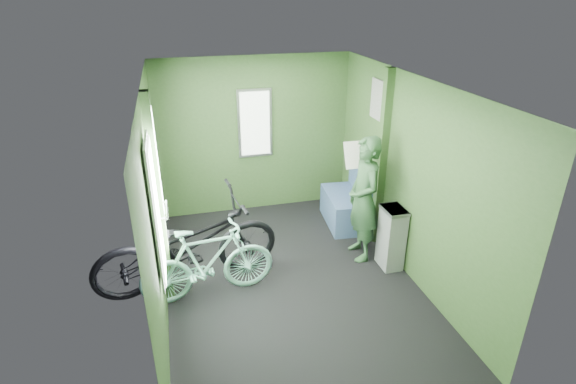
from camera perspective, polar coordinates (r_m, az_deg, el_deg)
The scene contains 6 objects.
room at distance 4.71m, azimuth -0.25°, elevation 3.37°, with size 4.00×4.02×2.31m.
bicycle_black at distance 5.41m, azimuth -12.04°, elevation -11.53°, with size 0.73×2.10×1.10m, color black.
bicycle_mint at distance 5.22m, azimuth -9.79°, elevation -12.82°, with size 0.41×1.47×0.88m, color #87D7BF.
passenger at distance 5.52m, azimuth 9.58°, elevation -0.89°, with size 0.40×0.68×1.58m.
waste_box at distance 5.57m, azimuth 12.99°, elevation -5.67°, with size 0.23×0.32×0.79m, color gray.
bench_seat at distance 6.51m, azimuth 7.39°, elevation -1.66°, with size 0.58×0.94×0.95m.
Camera 1 is at (-1.13, -4.21, 3.15)m, focal length 28.00 mm.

